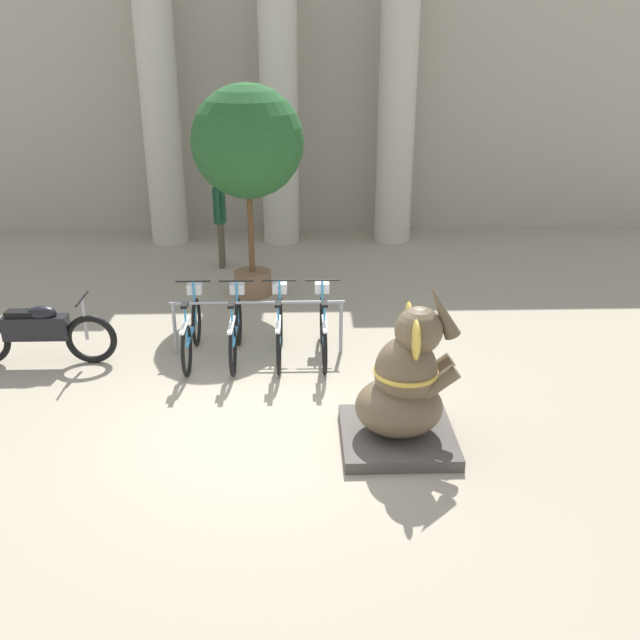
{
  "coord_description": "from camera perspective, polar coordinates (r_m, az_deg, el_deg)",
  "views": [
    {
      "loc": [
        0.36,
        -7.1,
        4.2
      ],
      "look_at": [
        0.6,
        0.69,
        1.0
      ],
      "focal_mm": 40.0,
      "sensor_mm": 36.0,
      "label": 1
    }
  ],
  "objects": [
    {
      "name": "building_facade",
      "position": [
        15.75,
        -3.23,
        17.93
      ],
      "size": [
        20.0,
        0.2,
        6.0
      ],
      "color": "#A39E8E",
      "rests_on": "ground_plane"
    },
    {
      "name": "ground_plane",
      "position": [
        8.26,
        -4.06,
        -8.33
      ],
      "size": [
        60.0,
        60.0,
        0.0
      ],
      "primitive_type": "plane",
      "color": "#9E937F"
    },
    {
      "name": "column_left",
      "position": [
        15.03,
        -12.63,
        15.8
      ],
      "size": [
        0.94,
        0.94,
        5.16
      ],
      "color": "#BCB7A8",
      "rests_on": "ground_plane"
    },
    {
      "name": "bicycle_1",
      "position": [
        9.73,
        -6.76,
        -0.81
      ],
      "size": [
        0.48,
        1.65,
        0.98
      ],
      "color": "black",
      "rests_on": "ground_plane"
    },
    {
      "name": "bicycle_3",
      "position": [
        9.7,
        0.26,
        -0.73
      ],
      "size": [
        0.48,
        1.65,
        0.98
      ],
      "color": "black",
      "rests_on": "ground_plane"
    },
    {
      "name": "elephant_statue",
      "position": [
        7.66,
        6.75,
        -5.64
      ],
      "size": [
        1.22,
        1.22,
        1.86
      ],
      "color": "#4C4742",
      "rests_on": "ground_plane"
    },
    {
      "name": "bicycle_2",
      "position": [
        9.7,
        -3.25,
        -0.75
      ],
      "size": [
        0.48,
        1.65,
        0.98
      ],
      "color": "black",
      "rests_on": "ground_plane"
    },
    {
      "name": "bike_rack",
      "position": [
        9.77,
        -5.0,
        0.38
      ],
      "size": [
        2.39,
        0.05,
        0.77
      ],
      "color": "gray",
      "rests_on": "ground_plane"
    },
    {
      "name": "motorcycle",
      "position": [
        10.18,
        -21.67,
        -0.89
      ],
      "size": [
        2.1,
        0.55,
        0.94
      ],
      "color": "black",
      "rests_on": "ground_plane"
    },
    {
      "name": "potted_tree",
      "position": [
        11.55,
        -5.82,
        13.69
      ],
      "size": [
        1.78,
        1.78,
        3.44
      ],
      "color": "brown",
      "rests_on": "ground_plane"
    },
    {
      "name": "bicycle_0",
      "position": [
        9.81,
        -10.22,
        -0.83
      ],
      "size": [
        0.48,
        1.65,
        0.98
      ],
      "color": "black",
      "rests_on": "ground_plane"
    },
    {
      "name": "person_pedestrian",
      "position": [
        13.4,
        -8.03,
        8.58
      ],
      "size": [
        0.23,
        0.47,
        1.76
      ],
      "color": "brown",
      "rests_on": "ground_plane"
    },
    {
      "name": "column_middle",
      "position": [
        14.79,
        -3.28,
        16.17
      ],
      "size": [
        0.94,
        0.94,
        5.16
      ],
      "color": "#BCB7A8",
      "rests_on": "ground_plane"
    },
    {
      "name": "column_right",
      "position": [
        14.91,
        6.15,
        16.14
      ],
      "size": [
        0.94,
        0.94,
        5.16
      ],
      "color": "#BCB7A8",
      "rests_on": "ground_plane"
    }
  ]
}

